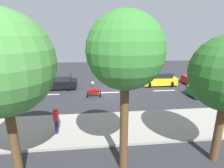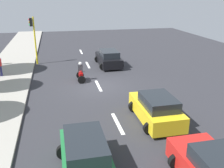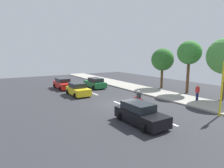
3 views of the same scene
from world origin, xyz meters
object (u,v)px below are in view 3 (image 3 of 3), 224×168
(traffic_light_corner, at_px, (223,81))
(car_green, at_px, (95,83))
(pedestrian_near_signal, at_px, (197,92))
(car_black, at_px, (140,114))
(street_tree_south, at_px, (189,53))
(motorcycle, at_px, (138,99))
(car_yellow_cab, at_px, (78,90))
(car_red, at_px, (63,84))
(street_tree_center, at_px, (163,60))

(traffic_light_corner, bearing_deg, car_green, 98.91)
(car_green, height_order, traffic_light_corner, traffic_light_corner)
(car_green, xyz_separation_m, pedestrian_near_signal, (5.33, -13.47, 0.35))
(car_black, distance_m, street_tree_south, 14.17)
(car_green, bearing_deg, motorcycle, -94.97)
(car_yellow_cab, bearing_deg, car_red, 90.88)
(motorcycle, distance_m, pedestrian_near_signal, 6.70)
(motorcycle, bearing_deg, pedestrian_near_signal, -19.35)
(car_red, xyz_separation_m, car_yellow_cab, (0.08, -5.51, -0.00))
(car_yellow_cab, distance_m, traffic_light_corner, 15.48)
(car_green, bearing_deg, car_yellow_cab, -138.94)
(car_red, xyz_separation_m, street_tree_center, (12.64, -7.43, 3.52))
(pedestrian_near_signal, relative_size, street_tree_south, 0.25)
(street_tree_south, bearing_deg, traffic_light_corner, -127.65)
(motorcycle, height_order, traffic_light_corner, traffic_light_corner)
(car_red, distance_m, car_yellow_cab, 5.51)
(car_red, relative_size, car_black, 1.06)
(car_black, relative_size, traffic_light_corner, 0.95)
(car_black, xyz_separation_m, motorcycle, (3.06, 3.90, -0.07))
(car_green, height_order, street_tree_center, street_tree_center)
(car_black, height_order, street_tree_center, street_tree_center)
(motorcycle, bearing_deg, car_yellow_cab, 113.05)
(car_black, height_order, street_tree_south, street_tree_south)
(motorcycle, bearing_deg, street_tree_south, 7.69)
(street_tree_center, bearing_deg, traffic_light_corner, -115.62)
(car_yellow_cab, xyz_separation_m, street_tree_center, (12.55, -1.91, 3.52))
(car_yellow_cab, bearing_deg, street_tree_south, -26.67)
(pedestrian_near_signal, distance_m, traffic_light_corner, 5.03)
(car_black, height_order, motorcycle, motorcycle)
(car_yellow_cab, bearing_deg, pedestrian_near_signal, -45.78)
(car_black, height_order, traffic_light_corner, traffic_light_corner)
(motorcycle, bearing_deg, car_black, -128.11)
(motorcycle, xyz_separation_m, traffic_light_corner, (3.69, -6.08, 2.29))
(traffic_light_corner, xyz_separation_m, street_tree_south, (5.66, 7.34, 2.25))
(car_black, bearing_deg, motorcycle, 51.89)
(car_black, bearing_deg, street_tree_south, 22.59)
(pedestrian_near_signal, height_order, street_tree_south, street_tree_south)
(car_red, distance_m, pedestrian_near_signal, 18.09)
(car_yellow_cab, xyz_separation_m, pedestrian_near_signal, (9.54, -9.80, 0.35))
(pedestrian_near_signal, bearing_deg, motorcycle, 160.65)
(motorcycle, distance_m, traffic_light_corner, 7.47)
(motorcycle, bearing_deg, car_red, 104.19)
(car_green, bearing_deg, pedestrian_near_signal, -68.40)
(motorcycle, bearing_deg, car_green, 85.03)
(car_yellow_cab, height_order, car_green, same)
(car_red, bearing_deg, car_green, -23.32)
(car_yellow_cab, height_order, car_black, same)
(pedestrian_near_signal, bearing_deg, car_green, 111.60)
(car_green, relative_size, street_tree_center, 0.75)
(motorcycle, xyz_separation_m, street_tree_center, (9.33, 5.67, 3.59))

